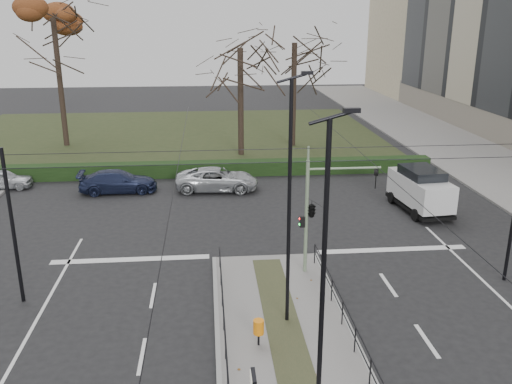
% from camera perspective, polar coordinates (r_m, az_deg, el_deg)
% --- Properties ---
extents(ground, '(140.00, 140.00, 0.00)m').
position_cam_1_polar(ground, '(20.13, 2.51, -12.94)').
color(ground, black).
rests_on(ground, ground).
extents(median_island, '(4.40, 15.00, 0.14)m').
position_cam_1_polar(median_island, '(18.01, 3.61, -16.80)').
color(median_island, slate).
rests_on(median_island, ground).
extents(sidewalk_east, '(8.00, 90.00, 0.14)m').
position_cam_1_polar(sidewalk_east, '(45.30, 21.79, 3.53)').
color(sidewalk_east, slate).
rests_on(sidewalk_east, ground).
extents(park, '(38.00, 26.00, 0.10)m').
position_cam_1_polar(park, '(50.30, -9.23, 5.89)').
color(park, '#263018').
rests_on(park, ground).
extents(hedge, '(38.00, 1.00, 1.00)m').
position_cam_1_polar(hedge, '(37.21, -10.55, 2.30)').
color(hedge, black).
rests_on(hedge, ground).
extents(median_railing, '(4.14, 13.24, 0.92)m').
position_cam_1_polar(median_railing, '(17.43, 3.73, -14.53)').
color(median_railing, black).
rests_on(median_railing, median_island).
extents(catenary, '(20.00, 34.00, 6.00)m').
position_cam_1_polar(catenary, '(20.11, 2.03, -2.15)').
color(catenary, black).
rests_on(catenary, ground).
extents(traffic_light, '(3.28, 1.87, 4.82)m').
position_cam_1_polar(traffic_light, '(22.09, 6.07, -1.69)').
color(traffic_light, gray).
rests_on(traffic_light, median_island).
extents(litter_bin, '(0.35, 0.35, 0.91)m').
position_cam_1_polar(litter_bin, '(17.99, 0.27, -14.06)').
color(litter_bin, black).
rests_on(litter_bin, median_island).
extents(streetlamp_median_near, '(0.70, 0.14, 8.37)m').
position_cam_1_polar(streetlamp_median_near, '(12.81, 7.13, -9.74)').
color(streetlamp_median_near, black).
rests_on(streetlamp_median_near, median_island).
extents(streetlamp_median_far, '(0.72, 0.15, 8.61)m').
position_cam_1_polar(streetlamp_median_far, '(17.80, 3.58, -1.13)').
color(streetlamp_median_far, black).
rests_on(streetlamp_median_far, median_island).
extents(parked_car_first, '(3.65, 1.61, 1.22)m').
position_cam_1_polar(parked_car_first, '(37.63, -25.15, 1.22)').
color(parked_car_first, '#B4B7BC').
rests_on(parked_car_first, ground).
extents(parked_car_third, '(4.78, 2.12, 1.36)m').
position_cam_1_polar(parked_car_third, '(34.44, -14.31, 1.09)').
color(parked_car_third, '#1B223F').
rests_on(parked_car_third, ground).
extents(parked_car_fourth, '(5.25, 2.71, 1.41)m').
position_cam_1_polar(parked_car_fourth, '(33.83, -4.11, 1.35)').
color(parked_car_fourth, '#B4B7BC').
rests_on(parked_car_fourth, ground).
extents(white_van, '(2.48, 4.79, 2.45)m').
position_cam_1_polar(white_van, '(31.32, 16.92, 0.33)').
color(white_van, silver).
rests_on(white_van, ground).
extents(rust_tree, '(8.60, 8.60, 13.41)m').
position_cam_1_polar(rust_tree, '(47.24, -20.59, 16.78)').
color(rust_tree, black).
rests_on(rust_tree, park).
extents(bare_tree_center, '(7.35, 7.35, 11.04)m').
position_cam_1_polar(bare_tree_center, '(44.67, 4.07, 14.63)').
color(bare_tree_center, black).
rests_on(bare_tree_center, park).
extents(bare_tree_near, '(6.41, 6.41, 10.74)m').
position_cam_1_polar(bare_tree_near, '(41.40, -1.67, 14.11)').
color(bare_tree_near, black).
rests_on(bare_tree_near, park).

